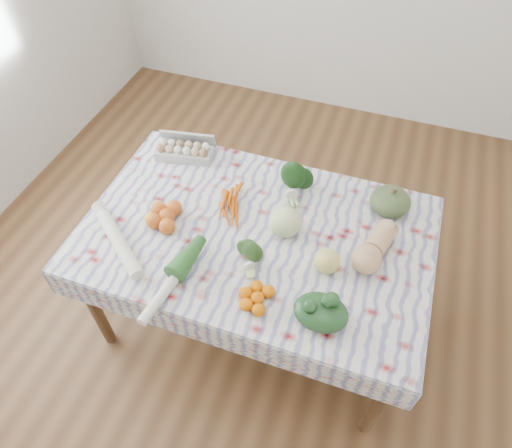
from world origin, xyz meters
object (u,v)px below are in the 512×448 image
object	(u,v)px
dining_table	(256,243)
egg_carton	(184,152)
kabocha_squash	(390,201)
cabbage	(286,222)
grapefruit	(327,261)
butternut_squash	(375,246)

from	to	relation	value
dining_table	egg_carton	bearing A→B (deg)	145.72
egg_carton	kabocha_squash	size ratio (longest dim) A/B	1.57
kabocha_squash	egg_carton	bearing A→B (deg)	178.72
kabocha_squash	cabbage	size ratio (longest dim) A/B	1.32
grapefruit	egg_carton	bearing A→B (deg)	152.57
butternut_squash	kabocha_squash	bearing A→B (deg)	101.86
kabocha_squash	cabbage	world-z (taller)	cabbage
dining_table	grapefruit	size ratio (longest dim) A/B	13.72
dining_table	kabocha_squash	bearing A→B (deg)	31.38
dining_table	butternut_squash	size ratio (longest dim) A/B	5.46
egg_carton	butternut_squash	xyz separation A→B (m)	(1.10, -0.33, 0.03)
egg_carton	kabocha_squash	distance (m)	1.12
dining_table	butternut_squash	world-z (taller)	butternut_squash
egg_carton	cabbage	distance (m)	0.76
dining_table	kabocha_squash	xyz separation A→B (m)	(0.57, 0.35, 0.15)
kabocha_squash	cabbage	distance (m)	0.54
cabbage	dining_table	bearing A→B (deg)	-161.23
kabocha_squash	grapefruit	distance (m)	0.49
dining_table	grapefruit	bearing A→B (deg)	-15.31
egg_carton	kabocha_squash	xyz separation A→B (m)	(1.12, -0.03, 0.02)
cabbage	butternut_squash	size ratio (longest dim) A/B	0.51
butternut_squash	grapefruit	size ratio (longest dim) A/B	2.51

